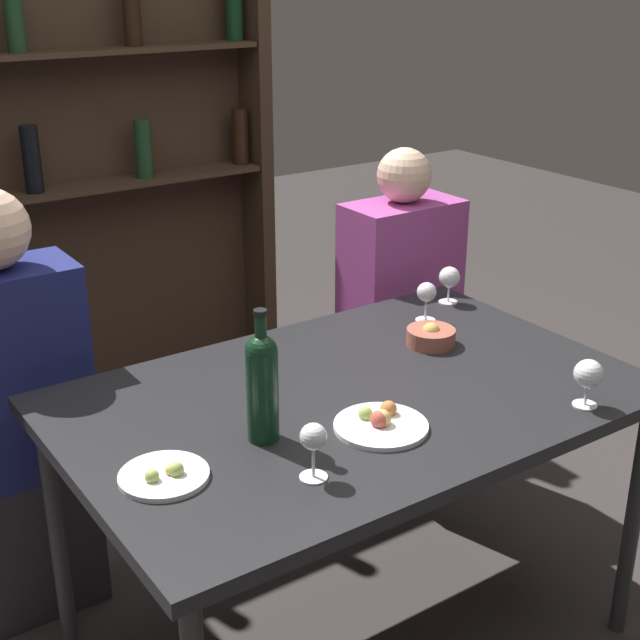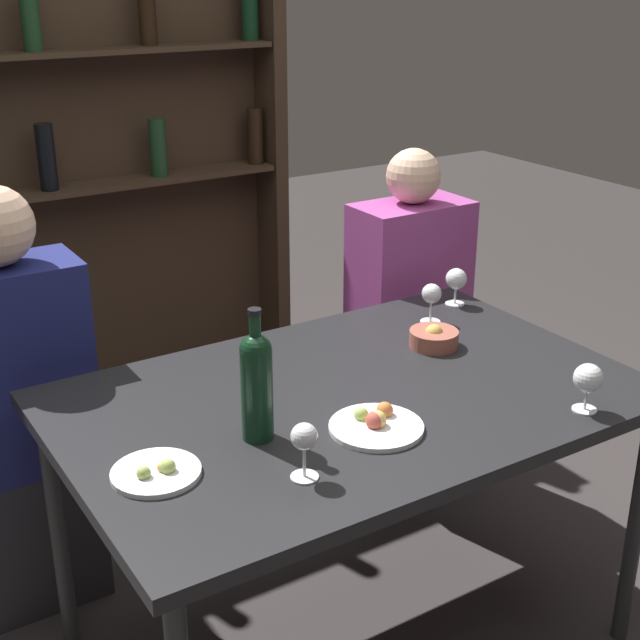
{
  "view_description": "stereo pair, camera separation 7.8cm",
  "coord_description": "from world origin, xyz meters",
  "views": [
    {
      "loc": [
        -1.19,
        -1.6,
        1.77
      ],
      "look_at": [
        0.0,
        0.14,
        0.92
      ],
      "focal_mm": 50.0,
      "sensor_mm": 36.0,
      "label": 1
    },
    {
      "loc": [
        -1.12,
        -1.64,
        1.77
      ],
      "look_at": [
        0.0,
        0.14,
        0.92
      ],
      "focal_mm": 50.0,
      "sensor_mm": 36.0,
      "label": 2
    }
  ],
  "objects": [
    {
      "name": "wine_glass_0",
      "position": [
        -0.3,
        -0.27,
        0.86
      ],
      "size": [
        0.06,
        0.06,
        0.13
      ],
      "color": "silver",
      "rests_on": "dining_table"
    },
    {
      "name": "snack_bowl",
      "position": [
        0.36,
        0.12,
        0.79
      ],
      "size": [
        0.14,
        0.14,
        0.06
      ],
      "color": "#995142",
      "rests_on": "dining_table"
    },
    {
      "name": "wine_glass_2",
      "position": [
        0.47,
        0.26,
        0.85
      ],
      "size": [
        0.06,
        0.06,
        0.12
      ],
      "color": "silver",
      "rests_on": "dining_table"
    },
    {
      "name": "food_plate_0",
      "position": [
        -0.56,
        -0.1,
        0.78
      ],
      "size": [
        0.19,
        0.19,
        0.04
      ],
      "color": "white",
      "rests_on": "dining_table"
    },
    {
      "name": "wine_glass_3",
      "position": [
        0.43,
        -0.38,
        0.85
      ],
      "size": [
        0.07,
        0.07,
        0.12
      ],
      "color": "silver",
      "rests_on": "dining_table"
    },
    {
      "name": "wine_glass_1",
      "position": [
        0.63,
        0.34,
        0.85
      ],
      "size": [
        0.07,
        0.07,
        0.12
      ],
      "color": "silver",
      "rests_on": "dining_table"
    },
    {
      "name": "seated_person_right",
      "position": [
        0.68,
        0.64,
        0.56
      ],
      "size": [
        0.4,
        0.22,
        1.2
      ],
      "color": "#26262B",
      "rests_on": "ground_plane"
    },
    {
      "name": "seated_person_left",
      "position": [
        -0.66,
        0.64,
        0.59
      ],
      "size": [
        0.4,
        0.22,
        1.25
      ],
      "color": "#26262B",
      "rests_on": "ground_plane"
    },
    {
      "name": "ground_plane",
      "position": [
        0.0,
        0.0,
        0.0
      ],
      "size": [
        10.0,
        10.0,
        0.0
      ],
      "primitive_type": "plane",
      "color": "#332D2D"
    },
    {
      "name": "dining_table",
      "position": [
        0.0,
        0.0,
        0.71
      ],
      "size": [
        1.43,
        0.93,
        0.77
      ],
      "color": "black",
      "rests_on": "ground_plane"
    },
    {
      "name": "food_plate_1",
      "position": [
        -0.05,
        -0.18,
        0.78
      ],
      "size": [
        0.22,
        0.22,
        0.05
      ],
      "color": "white",
      "rests_on": "dining_table"
    },
    {
      "name": "wine_rack_wall",
      "position": [
        0.0,
        1.77,
        1.14
      ],
      "size": [
        1.56,
        0.21,
        2.22
      ],
      "color": "#38281C",
      "rests_on": "ground_plane"
    },
    {
      "name": "wine_bottle",
      "position": [
        -0.3,
        -0.07,
        0.91
      ],
      "size": [
        0.07,
        0.07,
        0.31
      ],
      "color": "black",
      "rests_on": "dining_table"
    }
  ]
}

